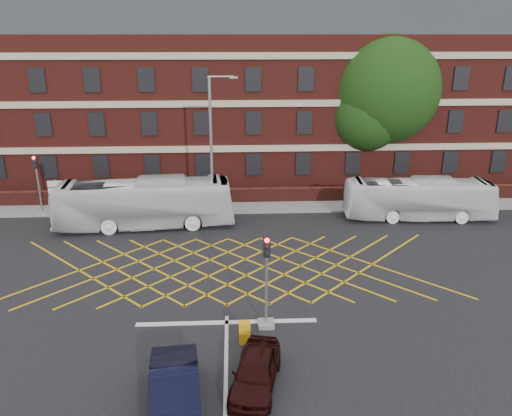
{
  "coord_description": "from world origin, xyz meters",
  "views": [
    {
      "loc": [
        0.4,
        -22.66,
        12.11
      ],
      "look_at": [
        1.53,
        1.5,
        3.6
      ],
      "focal_mm": 35.0,
      "sensor_mm": 36.0,
      "label": 1
    }
  ],
  "objects_px": {
    "car_maroon": "(256,371)",
    "direction_signs": "(56,191)",
    "utility_cabinet": "(245,333)",
    "deciduous_tree": "(383,97)",
    "bus_left": "(145,203)",
    "street_lamp": "(213,175)",
    "traffic_light_far": "(39,190)",
    "car_navy": "(175,395)",
    "traffic_light_near": "(266,290)",
    "bus_right": "(419,199)"
  },
  "relations": [
    {
      "from": "bus_left",
      "to": "utility_cabinet",
      "type": "xyz_separation_m",
      "value": [
        6.17,
        -13.48,
        -1.13
      ]
    },
    {
      "from": "utility_cabinet",
      "to": "direction_signs",
      "type": "bearing_deg",
      "value": 127.27
    },
    {
      "from": "bus_left",
      "to": "street_lamp",
      "type": "height_order",
      "value": "street_lamp"
    },
    {
      "from": "traffic_light_far",
      "to": "direction_signs",
      "type": "distance_m",
      "value": 1.4
    },
    {
      "from": "traffic_light_far",
      "to": "street_lamp",
      "type": "bearing_deg",
      "value": -10.84
    },
    {
      "from": "car_maroon",
      "to": "street_lamp",
      "type": "xyz_separation_m",
      "value": [
        -2.01,
        16.51,
        2.73
      ]
    },
    {
      "from": "direction_signs",
      "to": "deciduous_tree",
      "type": "bearing_deg",
      "value": 12.21
    },
    {
      "from": "street_lamp",
      "to": "utility_cabinet",
      "type": "distance_m",
      "value": 14.2
    },
    {
      "from": "car_navy",
      "to": "street_lamp",
      "type": "height_order",
      "value": "street_lamp"
    },
    {
      "from": "car_maroon",
      "to": "deciduous_tree",
      "type": "bearing_deg",
      "value": 78.19
    },
    {
      "from": "direction_signs",
      "to": "utility_cabinet",
      "type": "distance_m",
      "value": 21.69
    },
    {
      "from": "traffic_light_near",
      "to": "car_maroon",
      "type": "bearing_deg",
      "value": -99.32
    },
    {
      "from": "traffic_light_far",
      "to": "deciduous_tree",
      "type": "bearing_deg",
      "value": 14.24
    },
    {
      "from": "direction_signs",
      "to": "utility_cabinet",
      "type": "height_order",
      "value": "direction_signs"
    },
    {
      "from": "bus_right",
      "to": "utility_cabinet",
      "type": "distance_m",
      "value": 18.73
    },
    {
      "from": "traffic_light_far",
      "to": "street_lamp",
      "type": "distance_m",
      "value": 12.5
    },
    {
      "from": "traffic_light_near",
      "to": "direction_signs",
      "type": "relative_size",
      "value": 1.94
    },
    {
      "from": "car_navy",
      "to": "car_maroon",
      "type": "xyz_separation_m",
      "value": [
        2.74,
        1.26,
        -0.13
      ]
    },
    {
      "from": "car_navy",
      "to": "direction_signs",
      "type": "xyz_separation_m",
      "value": [
        -10.71,
        21.22,
        0.6
      ]
    },
    {
      "from": "traffic_light_far",
      "to": "utility_cabinet",
      "type": "distance_m",
      "value": 21.3
    },
    {
      "from": "car_maroon",
      "to": "car_navy",
      "type": "bearing_deg",
      "value": -142.81
    },
    {
      "from": "car_navy",
      "to": "utility_cabinet",
      "type": "bearing_deg",
      "value": 52.2
    },
    {
      "from": "bus_left",
      "to": "car_navy",
      "type": "bearing_deg",
      "value": -172.56
    },
    {
      "from": "bus_left",
      "to": "street_lamp",
      "type": "bearing_deg",
      "value": -90.74
    },
    {
      "from": "car_maroon",
      "to": "traffic_light_near",
      "type": "distance_m",
      "value": 4.11
    },
    {
      "from": "bus_left",
      "to": "deciduous_tree",
      "type": "relative_size",
      "value": 0.94
    },
    {
      "from": "car_navy",
      "to": "deciduous_tree",
      "type": "height_order",
      "value": "deciduous_tree"
    },
    {
      "from": "bus_left",
      "to": "street_lamp",
      "type": "distance_m",
      "value": 4.83
    },
    {
      "from": "bus_left",
      "to": "deciduous_tree",
      "type": "height_order",
      "value": "deciduous_tree"
    },
    {
      "from": "car_maroon",
      "to": "direction_signs",
      "type": "height_order",
      "value": "direction_signs"
    },
    {
      "from": "car_maroon",
      "to": "traffic_light_near",
      "type": "xyz_separation_m",
      "value": [
        0.64,
        3.9,
        1.12
      ]
    },
    {
      "from": "car_navy",
      "to": "bus_left",
      "type": "bearing_deg",
      "value": 95.61
    },
    {
      "from": "bus_left",
      "to": "street_lamp",
      "type": "relative_size",
      "value": 1.2
    },
    {
      "from": "deciduous_tree",
      "to": "direction_signs",
      "type": "xyz_separation_m",
      "value": [
        -24.92,
        -5.39,
        -5.84
      ]
    },
    {
      "from": "traffic_light_near",
      "to": "traffic_light_far",
      "type": "relative_size",
      "value": 1.0
    },
    {
      "from": "bus_left",
      "to": "car_maroon",
      "type": "bearing_deg",
      "value": -162.85
    },
    {
      "from": "car_navy",
      "to": "traffic_light_near",
      "type": "height_order",
      "value": "traffic_light_near"
    },
    {
      "from": "deciduous_tree",
      "to": "direction_signs",
      "type": "distance_m",
      "value": 26.15
    },
    {
      "from": "utility_cabinet",
      "to": "traffic_light_near",
      "type": "bearing_deg",
      "value": 50.84
    },
    {
      "from": "traffic_light_far",
      "to": "utility_cabinet",
      "type": "relative_size",
      "value": 4.53
    },
    {
      "from": "car_navy",
      "to": "traffic_light_far",
      "type": "xyz_separation_m",
      "value": [
        -11.45,
        20.1,
        0.99
      ]
    },
    {
      "from": "traffic_light_far",
      "to": "direction_signs",
      "type": "bearing_deg",
      "value": 56.64
    },
    {
      "from": "traffic_light_near",
      "to": "street_lamp",
      "type": "height_order",
      "value": "street_lamp"
    },
    {
      "from": "car_navy",
      "to": "street_lamp",
      "type": "xyz_separation_m",
      "value": [
        0.73,
        17.76,
        2.6
      ]
    },
    {
      "from": "utility_cabinet",
      "to": "deciduous_tree",
      "type": "bearing_deg",
      "value": 62.48
    },
    {
      "from": "traffic_light_far",
      "to": "bus_left",
      "type": "bearing_deg",
      "value": -18.96
    },
    {
      "from": "bus_left",
      "to": "bus_right",
      "type": "height_order",
      "value": "bus_left"
    },
    {
      "from": "bus_left",
      "to": "traffic_light_far",
      "type": "distance_m",
      "value": 8.14
    },
    {
      "from": "bus_left",
      "to": "deciduous_tree",
      "type": "xyz_separation_m",
      "value": [
        17.96,
        9.16,
        5.61
      ]
    },
    {
      "from": "bus_left",
      "to": "utility_cabinet",
      "type": "bearing_deg",
      "value": -160.13
    }
  ]
}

